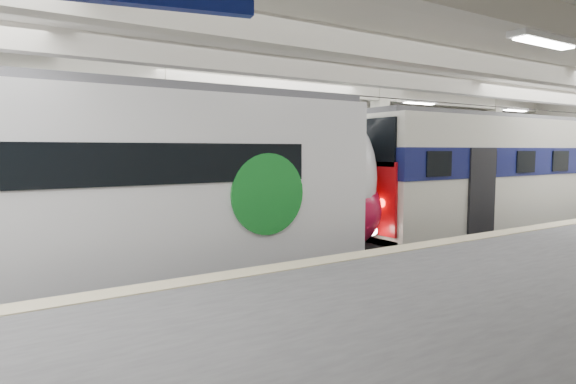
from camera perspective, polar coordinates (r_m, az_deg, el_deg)
station_hall at (r=11.59m, az=9.00°, el=5.23°), size 36.00×24.00×5.75m
modern_emu at (r=10.82m, az=-17.10°, el=-0.25°), size 14.15×2.92×4.55m
older_rer at (r=19.01m, az=24.06°, el=1.89°), size 13.24×2.92×4.38m
far_train at (r=16.88m, az=-13.24°, el=1.47°), size 13.21×3.19×4.22m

